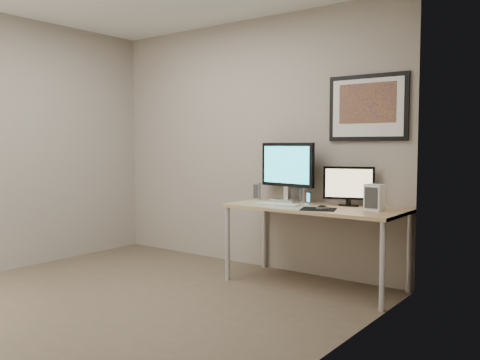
{
  "coord_description": "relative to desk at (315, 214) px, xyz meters",
  "views": [
    {
      "loc": [
        3.19,
        -2.7,
        1.29
      ],
      "look_at": [
        0.34,
        1.1,
        0.96
      ],
      "focal_mm": 38.0,
      "sensor_mm": 36.0,
      "label": 1
    }
  ],
  "objects": [
    {
      "name": "floor",
      "position": [
        -1.0,
        -1.35,
        -0.66
      ],
      "size": [
        3.6,
        3.6,
        0.0
      ],
      "primitive_type": "plane",
      "color": "brown",
      "rests_on": "ground"
    },
    {
      "name": "monitor_tv",
      "position": [
        0.23,
        0.2,
        0.26
      ],
      "size": [
        0.44,
        0.18,
        0.36
      ],
      "rotation": [
        0.0,
        0.0,
        0.34
      ],
      "color": "black",
      "rests_on": "desk"
    },
    {
      "name": "speaker_right",
      "position": [
        -0.24,
        0.21,
        0.15
      ],
      "size": [
        0.08,
        0.08,
        0.16
      ],
      "primitive_type": "cylinder",
      "rotation": [
        0.0,
        0.0,
        -0.29
      ],
      "color": "#BBBBC0",
      "rests_on": "desk"
    },
    {
      "name": "mousepad",
      "position": [
        0.13,
        -0.17,
        0.07
      ],
      "size": [
        0.37,
        0.35,
        0.0
      ],
      "primitive_type": "cube",
      "rotation": [
        0.0,
        0.0,
        0.35
      ],
      "color": "black",
      "rests_on": "desk"
    },
    {
      "name": "room",
      "position": [
        -1.0,
        -0.9,
        0.98
      ],
      "size": [
        3.6,
        3.6,
        3.6
      ],
      "color": "white",
      "rests_on": "ground"
    },
    {
      "name": "mouse",
      "position": [
        0.15,
        -0.14,
        0.09
      ],
      "size": [
        0.09,
        0.11,
        0.03
      ],
      "primitive_type": "ellipsoid",
      "rotation": [
        0.0,
        0.0,
        -0.38
      ],
      "color": "black",
      "rests_on": "mousepad"
    },
    {
      "name": "keyboard",
      "position": [
        -0.33,
        -0.11,
        0.07
      ],
      "size": [
        0.44,
        0.14,
        0.02
      ],
      "primitive_type": "cube",
      "rotation": [
        0.0,
        0.0,
        0.07
      ],
      "color": "#BABABE",
      "rests_on": "desk"
    },
    {
      "name": "fan_unit",
      "position": [
        0.55,
        0.04,
        0.18
      ],
      "size": [
        0.16,
        0.12,
        0.23
      ],
      "primitive_type": "cube",
      "rotation": [
        0.0,
        0.0,
        -0.1
      ],
      "color": "silver",
      "rests_on": "desk"
    },
    {
      "name": "monitor_large",
      "position": [
        -0.42,
        0.21,
        0.38
      ],
      "size": [
        0.63,
        0.24,
        0.58
      ],
      "rotation": [
        0.0,
        0.0,
        -0.15
      ],
      "color": "#BBBBC0",
      "rests_on": "desk"
    },
    {
      "name": "desk",
      "position": [
        0.0,
        0.0,
        0.0
      ],
      "size": [
        1.6,
        0.7,
        0.73
      ],
      "color": "#9B734B",
      "rests_on": "floor"
    },
    {
      "name": "framed_art",
      "position": [
        0.35,
        0.33,
        0.96
      ],
      "size": [
        0.75,
        0.04,
        0.6
      ],
      "color": "black",
      "rests_on": "room"
    },
    {
      "name": "phone_dock",
      "position": [
        -0.1,
        0.07,
        0.13
      ],
      "size": [
        0.07,
        0.07,
        0.12
      ],
      "primitive_type": "cube",
      "rotation": [
        0.0,
        0.0,
        -0.34
      ],
      "color": "black",
      "rests_on": "desk"
    },
    {
      "name": "speaker_left",
      "position": [
        -0.76,
        0.18,
        0.15
      ],
      "size": [
        0.07,
        0.07,
        0.17
      ],
      "primitive_type": "cylinder",
      "rotation": [
        0.0,
        0.0,
        0.05
      ],
      "color": "#BBBBC0",
      "rests_on": "desk"
    }
  ]
}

